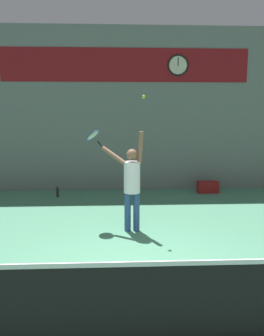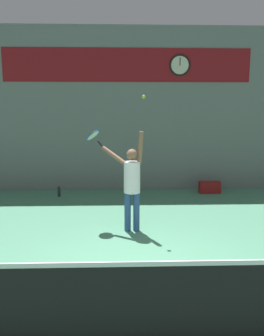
{
  "view_description": "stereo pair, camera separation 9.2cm",
  "coord_description": "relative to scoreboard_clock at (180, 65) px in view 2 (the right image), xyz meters",
  "views": [
    {
      "loc": [
        -0.28,
        -4.32,
        2.39
      ],
      "look_at": [
        0.02,
        2.15,
        1.32
      ],
      "focal_mm": 35.0,
      "sensor_mm": 36.0,
      "label": 1
    },
    {
      "loc": [
        -0.18,
        -4.32,
        2.39
      ],
      "look_at": [
        0.02,
        2.15,
        1.32
      ],
      "focal_mm": 35.0,
      "sensor_mm": 36.0,
      "label": 2
    }
  ],
  "objects": [
    {
      "name": "sponsor_banner",
      "position": [
        -1.59,
        0.02,
        -0.0
      ],
      "size": [
        7.47,
        0.02,
        0.99
      ],
      "color": "maroon"
    },
    {
      "name": "ground_plane",
      "position": [
        -1.59,
        -5.88,
        -3.84
      ],
      "size": [
        18.0,
        18.0,
        0.0
      ],
      "primitive_type": "plane",
      "color": "#4C8C6B"
    },
    {
      "name": "equipment_bag",
      "position": [
        0.91,
        -0.54,
        -3.66
      ],
      "size": [
        0.63,
        0.28,
        0.35
      ],
      "color": "maroon",
      "rests_on": "ground_plane"
    },
    {
      "name": "water_bottle",
      "position": [
        -3.61,
        -0.84,
        -3.7
      ],
      "size": [
        0.08,
        0.08,
        0.3
      ],
      "color": "#262628",
      "rests_on": "ground_plane"
    },
    {
      "name": "tennis_racket",
      "position": [
        -2.36,
        -3.28,
        -1.91
      ],
      "size": [
        0.42,
        0.42,
        0.39
      ],
      "color": "black"
    },
    {
      "name": "tennis_ball",
      "position": [
        -1.34,
        -3.75,
        -1.12
      ],
      "size": [
        0.07,
        0.07,
        0.07
      ],
      "color": "#CCDB2D"
    },
    {
      "name": "scoreboard_clock",
      "position": [
        0.0,
        0.0,
        0.0
      ],
      "size": [
        0.65,
        0.06,
        0.65
      ],
      "color": "beige"
    },
    {
      "name": "back_wall",
      "position": [
        -1.59,
        0.08,
        -1.34
      ],
      "size": [
        18.0,
        0.1,
        5.0
      ],
      "color": "slate",
      "rests_on": "ground_plane"
    },
    {
      "name": "court_net",
      "position": [
        -1.59,
        -7.18,
        -3.34
      ],
      "size": [
        7.89,
        0.07,
        1.06
      ],
      "color": "#333333",
      "rests_on": "ground_plane"
    },
    {
      "name": "tennis_player",
      "position": [
        -1.58,
        -3.72,
        -2.79
      ],
      "size": [
        0.88,
        0.57,
        2.05
      ],
      "color": "#2D4C7F",
      "rests_on": "ground_plane"
    }
  ]
}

